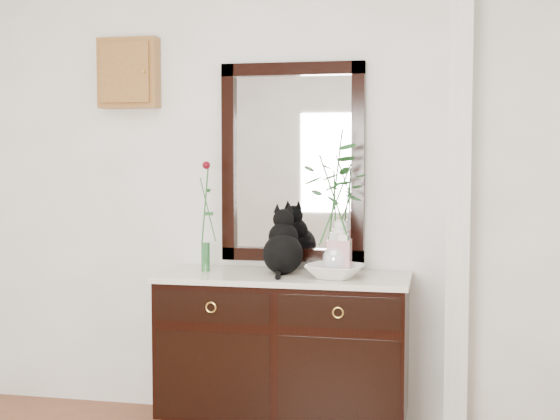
% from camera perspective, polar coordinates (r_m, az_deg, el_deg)
% --- Properties ---
extents(wall_back, '(3.60, 0.04, 2.70)m').
position_cam_1_polar(wall_back, '(4.37, -0.34, 2.30)').
color(wall_back, white).
rests_on(wall_back, ground).
extents(pilaster, '(0.12, 0.20, 2.70)m').
position_cam_1_polar(pilaster, '(4.19, 12.92, 2.12)').
color(pilaster, white).
rests_on(pilaster, ground).
extents(sideboard, '(1.33, 0.52, 0.82)m').
position_cam_1_polar(sideboard, '(4.22, 0.28, -9.78)').
color(sideboard, black).
rests_on(sideboard, ground).
extents(wall_mirror, '(0.80, 0.06, 1.10)m').
position_cam_1_polar(wall_mirror, '(4.33, 0.92, 3.48)').
color(wall_mirror, black).
rests_on(wall_mirror, wall_back).
extents(key_cabinet, '(0.35, 0.10, 0.40)m').
position_cam_1_polar(key_cabinet, '(4.61, -11.00, 9.80)').
color(key_cabinet, brown).
rests_on(key_cabinet, wall_back).
extents(cat, '(0.29, 0.34, 0.35)m').
position_cam_1_polar(cat, '(4.16, 0.21, -2.26)').
color(cat, black).
rests_on(cat, sideboard).
extents(lotus_bowl, '(0.35, 0.35, 0.07)m').
position_cam_1_polar(lotus_bowl, '(4.03, 4.03, -4.50)').
color(lotus_bowl, white).
rests_on(lotus_bowl, sideboard).
extents(vase_branches, '(0.46, 0.46, 0.76)m').
position_cam_1_polar(vase_branches, '(3.99, 4.05, 0.65)').
color(vase_branches, silver).
rests_on(vase_branches, lotus_bowl).
extents(bud_vase_rose, '(0.09, 0.09, 0.61)m').
position_cam_1_polar(bud_vase_rose, '(4.25, -5.49, -0.40)').
color(bud_vase_rose, '#296131').
rests_on(bud_vase_rose, sideboard).
extents(ginger_jar, '(0.12, 0.12, 0.32)m').
position_cam_1_polar(ginger_jar, '(4.03, 4.37, -2.74)').
color(ginger_jar, white).
rests_on(ginger_jar, sideboard).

